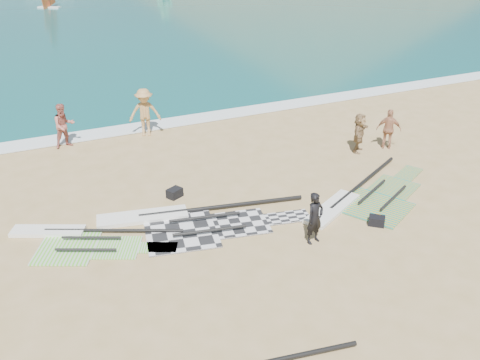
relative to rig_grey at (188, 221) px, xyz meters
name	(u,v)px	position (x,y,z in m)	size (l,w,h in m)	color
ground	(330,272)	(2.46, -3.91, -0.05)	(300.00, 300.00, 0.00)	tan
surf_line	(175,123)	(2.46, 8.39, -0.05)	(300.00, 1.20, 0.04)	white
rig_grey	(188,221)	(0.00, 0.00, 0.00)	(6.36, 3.10, 0.20)	#252527
rig_green	(78,240)	(-3.17, 0.33, 0.00)	(4.60, 3.26, 0.19)	#5AD623
rig_orange	(363,199)	(5.59, -1.09, 0.00)	(5.88, 4.01, 0.20)	#F1A31D
gear_bag_near	(175,193)	(0.17, 1.69, 0.10)	(0.47, 0.34, 0.30)	black
gear_bag_far	(377,221)	(5.01, -2.51, 0.09)	(0.46, 0.32, 0.28)	black
person_wetsuit	(315,218)	(2.83, -2.50, 0.71)	(0.55, 0.36, 1.52)	black
beachgoer_left	(64,126)	(-2.33, 7.59, 0.83)	(0.86, 0.67, 1.76)	#B66256
beachgoer_mid	(145,112)	(0.88, 7.47, 0.95)	(1.29, 0.74, 1.99)	tan
beachgoer_back	(389,129)	(9.08, 2.08, 0.75)	(0.94, 0.39, 1.60)	tan
beachgoer_right	(359,133)	(7.84, 2.30, 0.72)	(1.43, 0.45, 1.54)	#9A7A52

